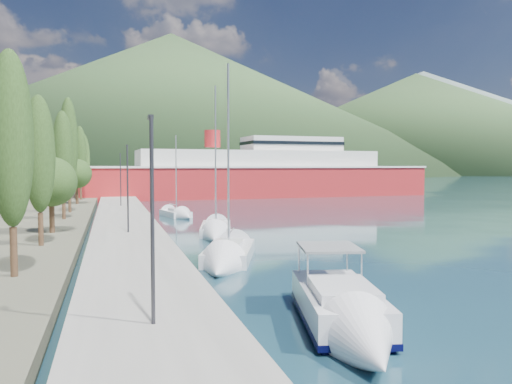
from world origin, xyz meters
name	(u,v)px	position (x,y,z in m)	size (l,w,h in m)	color
ground	(148,185)	(0.00, 120.00, 0.00)	(1400.00, 1400.00, 0.00)	#193A47
quay	(124,221)	(-9.00, 26.00, 0.40)	(5.00, 88.00, 0.80)	gray
hills_far	(228,111)	(138.59, 618.73, 77.39)	(1480.00, 900.00, 180.00)	slate
hills_near	(248,112)	(98.04, 372.50, 49.18)	(1010.00, 520.00, 115.00)	#324F2A
tree_row	(68,161)	(-14.12, 31.88, 5.85)	(3.64, 63.01, 11.59)	#47301E
lamp_posts	(127,184)	(-9.00, 15.85, 4.08)	(0.15, 45.47, 6.06)	#2D2D33
motor_cruiser	(348,321)	(-3.05, -6.65, 0.51)	(4.32, 8.73, 3.10)	black
sailboat_near	(225,261)	(-4.30, 5.23, 0.32)	(5.22, 8.75, 12.07)	silver
sailboat_mid	(215,233)	(-2.52, 16.43, 0.31)	(4.22, 9.03, 12.58)	silver
sailboat_far	(181,215)	(-3.15, 31.13, 0.27)	(3.45, 6.72, 9.44)	silver
ferry	(260,176)	(15.31, 63.67, 3.68)	(61.39, 15.56, 12.09)	#B12023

